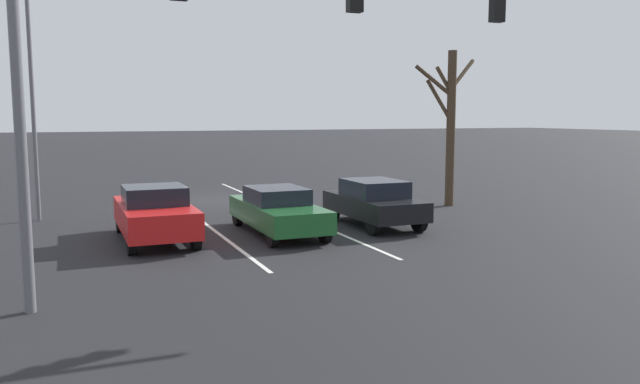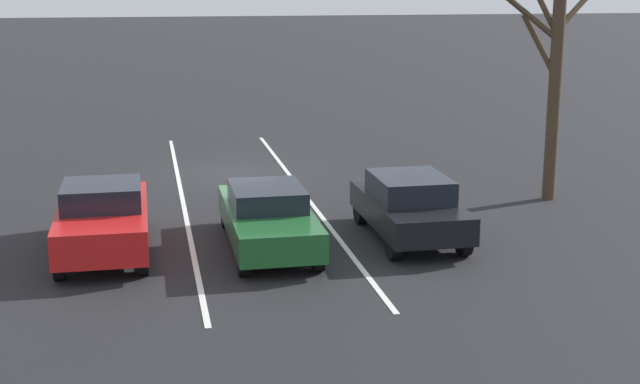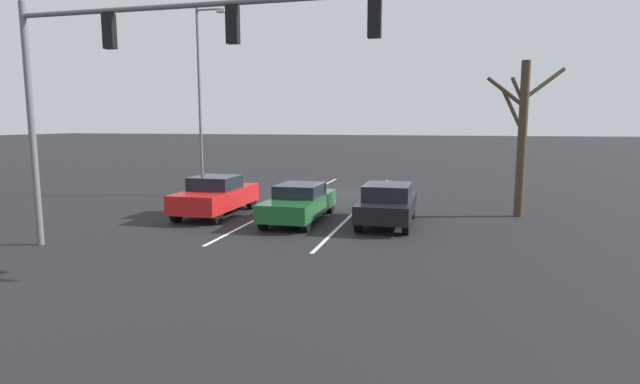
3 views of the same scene
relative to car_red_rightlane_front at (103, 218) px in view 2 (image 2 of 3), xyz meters
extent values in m
plane|color=black|center=(-3.60, -7.82, -0.80)|extent=(240.00, 240.00, 0.00)
cube|color=silver|center=(-5.29, -4.49, -0.79)|extent=(0.12, 18.66, 0.01)
cube|color=silver|center=(-1.90, -4.49, -0.79)|extent=(0.12, 18.66, 0.01)
cube|color=red|center=(0.00, -0.01, -0.10)|extent=(1.90, 4.55, 0.72)
cube|color=black|center=(0.00, 0.03, 0.52)|extent=(1.67, 1.76, 0.51)
cube|color=red|center=(-0.67, -2.24, 0.08)|extent=(0.24, 0.06, 0.12)
cube|color=red|center=(0.67, -2.24, 0.08)|extent=(0.24, 0.06, 0.12)
cylinder|color=black|center=(-0.82, 1.68, -0.46)|extent=(0.22, 0.68, 0.68)
cylinder|color=black|center=(0.82, 1.68, -0.46)|extent=(0.22, 0.68, 0.68)
cylinder|color=black|center=(-0.82, -1.69, -0.46)|extent=(0.22, 0.68, 0.68)
cylinder|color=black|center=(0.82, -1.69, -0.46)|extent=(0.22, 0.68, 0.68)
cube|color=black|center=(-6.90, 0.22, -0.14)|extent=(1.84, 4.20, 0.61)
cube|color=black|center=(-6.90, 0.23, 0.43)|extent=(1.62, 2.04, 0.53)
cube|color=red|center=(-7.55, -1.84, 0.02)|extent=(0.24, 0.06, 0.12)
cube|color=red|center=(-6.26, -1.84, 0.02)|extent=(0.24, 0.06, 0.12)
cylinder|color=black|center=(-7.69, 1.71, -0.44)|extent=(0.22, 0.72, 0.72)
cylinder|color=black|center=(-6.11, 1.71, -0.44)|extent=(0.22, 0.72, 0.72)
cylinder|color=black|center=(-7.69, -1.27, -0.44)|extent=(0.22, 0.72, 0.72)
cylinder|color=black|center=(-6.11, -1.27, -0.44)|extent=(0.22, 0.72, 0.72)
cube|color=#1E5928|center=(-3.59, 0.31, -0.18)|extent=(1.80, 4.79, 0.63)
cube|color=black|center=(-3.59, 0.22, 0.37)|extent=(1.58, 2.00, 0.46)
cube|color=red|center=(-4.22, -2.04, -0.02)|extent=(0.24, 0.06, 0.12)
cube|color=red|center=(-2.96, -2.04, -0.02)|extent=(0.24, 0.06, 0.12)
cylinder|color=black|center=(-4.36, 2.15, -0.49)|extent=(0.22, 0.61, 0.61)
cylinder|color=black|center=(-2.82, 2.15, -0.49)|extent=(0.22, 0.61, 0.61)
cylinder|color=black|center=(-4.36, -1.52, -0.49)|extent=(0.22, 0.61, 0.61)
cylinder|color=black|center=(-2.82, -1.52, -0.49)|extent=(0.22, 0.61, 0.61)
cylinder|color=#423323|center=(-11.76, -2.70, 2.23)|extent=(0.34, 0.34, 6.06)
cylinder|color=#423323|center=(-11.10, -2.94, 4.09)|extent=(1.47, 0.67, 1.26)
cylinder|color=#423323|center=(-11.55, -2.91, 4.12)|extent=(0.62, 0.63, 1.12)
cylinder|color=#423323|center=(-12.51, -3.09, 4.40)|extent=(1.65, 0.96, 1.28)
cylinder|color=#423323|center=(-11.42, -3.02, 3.34)|extent=(0.89, 0.86, 1.68)
camera|label=1|loc=(2.34, 18.02, 2.77)|focal=35.00mm
camera|label=2|loc=(-0.99, 19.35, 5.08)|focal=50.00mm
camera|label=3|loc=(-8.92, 18.16, 2.91)|focal=28.00mm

